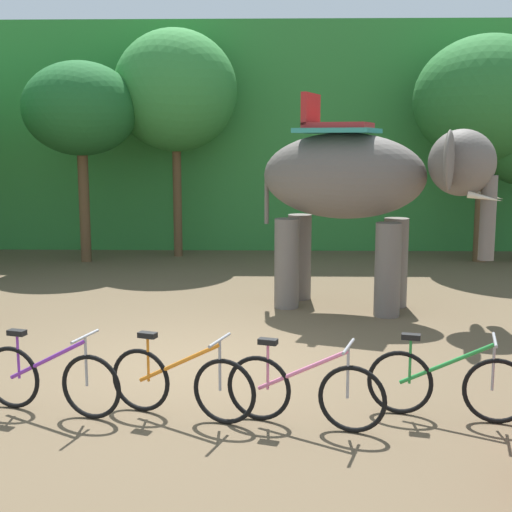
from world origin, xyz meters
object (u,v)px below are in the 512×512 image
tree_center (81,110)px  bike_purple (50,379)px  tree_left (488,100)px  bike_pink (304,391)px  elephant (362,185)px  bike_green (447,384)px  bike_orange (181,383)px  tree_right (175,91)px

tree_center → bike_purple: tree_center is taller
tree_left → bike_pink: (-4.84, -10.41, -3.54)m
elephant → bike_green: bearing=-86.4°
tree_center → bike_purple: 10.66m
bike_purple → bike_pink: 2.76m
tree_left → bike_purple: (-7.58, -10.12, -3.54)m
elephant → bike_purple: 6.65m
bike_orange → elephant: bearing=63.7°
bike_orange → bike_green: 2.84m
bike_pink → tree_left: bearing=65.1°
bike_pink → bike_green: same height
bike_pink → bike_green: size_ratio=0.99×
elephant → bike_pink: (-1.22, -5.31, -1.82)m
tree_center → bike_pink: 11.79m
tree_left → bike_orange: bearing=-121.1°
tree_center → tree_right: size_ratio=0.85×
bike_pink → tree_center: bearing=116.1°
elephant → bike_purple: bearing=-128.3°
bike_orange → bike_pink: same height
bike_orange → tree_center: bearing=110.2°
bike_orange → bike_green: same height
tree_center → bike_orange: tree_center is taller
elephant → bike_purple: size_ratio=2.55×
elephant → bike_orange: elephant is taller
tree_right → elephant: (4.01, -5.76, -2.01)m
tree_right → bike_orange: tree_right is taller
tree_center → tree_left: bearing=1.4°
bike_green → bike_orange: bearing=-179.3°
tree_center → tree_left: tree_left is taller
tree_left → bike_purple: size_ratio=3.31×
tree_right → elephant: 7.30m
tree_center → tree_left: 9.81m
bike_orange → bike_pink: bearing=-9.0°
bike_purple → tree_center: bearing=102.7°
tree_center → elephant: 8.01m
bike_green → tree_left: bearing=72.0°
bike_green → bike_pink: bearing=-171.0°
bike_purple → bike_green: size_ratio=0.99×
tree_left → elephant: size_ratio=1.30×
elephant → bike_pink: 5.74m
tree_center → bike_pink: bearing=-63.9°
bike_orange → bike_green: (2.84, 0.03, 0.00)m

